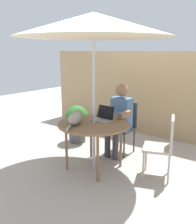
% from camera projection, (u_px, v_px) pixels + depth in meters
% --- Properties ---
extents(ground_plane, '(14.00, 14.00, 0.00)m').
position_uv_depth(ground_plane, '(94.00, 168.00, 3.93)').
color(ground_plane, '#ADA399').
extents(fence_back, '(5.34, 0.08, 1.77)m').
position_uv_depth(fence_back, '(153.00, 95.00, 5.27)').
color(fence_back, tan).
rests_on(fence_back, ground).
extents(patio_table, '(1.08, 1.08, 0.73)m').
position_uv_depth(patio_table, '(94.00, 127.00, 3.77)').
color(patio_table, brown).
rests_on(patio_table, ground).
extents(patio_umbrella, '(2.20, 2.20, 2.29)m').
position_uv_depth(patio_umbrella, '(94.00, 25.00, 3.43)').
color(patio_umbrella, '#B7B7BC').
rests_on(patio_umbrella, ground).
extents(chair_occupied, '(0.40, 0.40, 0.90)m').
position_uv_depth(chair_occupied, '(124.00, 123.00, 4.47)').
color(chair_occupied, '#33383F').
rests_on(chair_occupied, ground).
extents(chair_empty, '(0.51, 0.51, 0.90)m').
position_uv_depth(chair_empty, '(164.00, 143.00, 3.52)').
color(chair_empty, '#B2A899').
rests_on(chair_empty, ground).
extents(person_seated, '(0.48, 0.48, 1.24)m').
position_uv_depth(person_seated, '(119.00, 116.00, 4.31)').
color(person_seated, '#4C72A5').
rests_on(person_seated, ground).
extents(laptop, '(0.31, 0.26, 0.21)m').
position_uv_depth(laptop, '(104.00, 116.00, 3.91)').
color(laptop, gray).
rests_on(laptop, patio_table).
extents(cat, '(0.36, 0.60, 0.17)m').
position_uv_depth(cat, '(75.00, 118.00, 3.72)').
color(cat, gray).
rests_on(cat, patio_table).
extents(potted_plant_near_fence, '(0.47, 0.47, 0.74)m').
position_uv_depth(potted_plant_near_fence, '(77.00, 122.00, 4.98)').
color(potted_plant_near_fence, '#595654').
rests_on(potted_plant_near_fence, ground).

